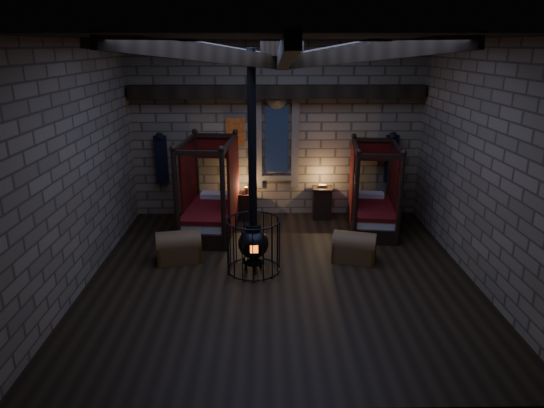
{
  "coord_description": "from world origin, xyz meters",
  "views": [
    {
      "loc": [
        -0.28,
        -8.17,
        4.1
      ],
      "look_at": [
        -0.15,
        0.6,
        1.2
      ],
      "focal_mm": 32.0,
      "sensor_mm": 36.0,
      "label": 1
    }
  ],
  "objects_px": {
    "bed_left": "(211,210)",
    "trunk_left": "(179,247)",
    "bed_right": "(372,208)",
    "trunk_right": "(354,248)",
    "stove": "(253,240)"
  },
  "relations": [
    {
      "from": "trunk_left",
      "to": "trunk_right",
      "type": "height_order",
      "value": "trunk_left"
    },
    {
      "from": "stove",
      "to": "bed_right",
      "type": "bearing_deg",
      "value": 35.42
    },
    {
      "from": "stove",
      "to": "trunk_left",
      "type": "bearing_deg",
      "value": 158.2
    },
    {
      "from": "bed_left",
      "to": "bed_right",
      "type": "relative_size",
      "value": 1.06
    },
    {
      "from": "trunk_right",
      "to": "stove",
      "type": "xyz_separation_m",
      "value": [
        -1.98,
        -0.44,
        0.35
      ]
    },
    {
      "from": "bed_right",
      "to": "stove",
      "type": "bearing_deg",
      "value": -133.9
    },
    {
      "from": "bed_left",
      "to": "bed_right",
      "type": "distance_m",
      "value": 3.72
    },
    {
      "from": "bed_left",
      "to": "trunk_left",
      "type": "bearing_deg",
      "value": -102.16
    },
    {
      "from": "bed_right",
      "to": "stove",
      "type": "relative_size",
      "value": 0.49
    },
    {
      "from": "bed_right",
      "to": "trunk_left",
      "type": "relative_size",
      "value": 2.1
    },
    {
      "from": "bed_right",
      "to": "stove",
      "type": "distance_m",
      "value": 3.48
    },
    {
      "from": "bed_right",
      "to": "trunk_right",
      "type": "height_order",
      "value": "bed_right"
    },
    {
      "from": "bed_left",
      "to": "trunk_left",
      "type": "xyz_separation_m",
      "value": [
        -0.47,
        -1.54,
        -0.24
      ]
    },
    {
      "from": "bed_left",
      "to": "stove",
      "type": "height_order",
      "value": "stove"
    },
    {
      "from": "trunk_left",
      "to": "stove",
      "type": "relative_size",
      "value": 0.24
    }
  ]
}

